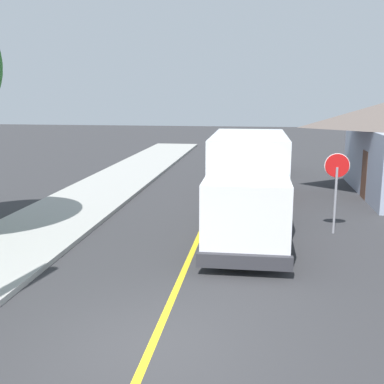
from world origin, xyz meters
TOP-DOWN VIEW (x-y plane):
  - ground_plane at (0.00, 0.00)m, footprint 120.00×120.00m
  - centre_line_yellow at (0.00, 10.00)m, footprint 0.16×56.00m
  - box_truck at (1.52, 7.44)m, footprint 2.46×7.20m
  - parked_car_near at (1.91, 13.30)m, footprint 1.83×4.41m
  - parked_car_mid at (2.17, 20.14)m, footprint 1.96×4.46m
  - stop_sign at (4.35, 7.92)m, footprint 0.80×0.10m

SIDE VIEW (x-z plane):
  - ground_plane at x=0.00m, z-range 0.00..0.00m
  - centre_line_yellow at x=0.00m, z-range 0.00..0.01m
  - parked_car_near at x=1.91m, z-range -0.04..1.63m
  - parked_car_mid at x=2.17m, z-range -0.04..1.63m
  - box_truck at x=1.52m, z-range 0.17..3.37m
  - stop_sign at x=4.35m, z-range 0.53..3.18m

